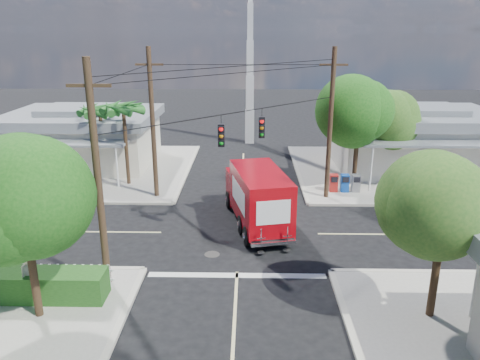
{
  "coord_description": "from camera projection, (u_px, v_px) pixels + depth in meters",
  "views": [
    {
      "loc": [
        0.49,
        -21.81,
        9.89
      ],
      "look_at": [
        0.0,
        2.0,
        2.2
      ],
      "focal_mm": 35.0,
      "sensor_mm": 36.0,
      "label": 1
    }
  ],
  "objects": [
    {
      "name": "sidewalk_nw",
      "position": [
        95.0,
        170.0,
        34.35
      ],
      "size": [
        14.12,
        14.12,
        0.14
      ],
      "color": "#9C978D",
      "rests_on": "ground"
    },
    {
      "name": "pedestrian",
      "position": [
        29.0,
        278.0,
        17.39
      ],
      "size": [
        0.72,
        0.81,
        1.86
      ],
      "primitive_type": "imported",
      "rotation": [
        0.0,
        0.0,
        1.06
      ],
      "color": "#BAB39C",
      "rests_on": "sidewalk_sw"
    },
    {
      "name": "tree_sw_front",
      "position": [
        23.0,
        206.0,
        15.43
      ],
      "size": [
        3.88,
        3.78,
        6.03
      ],
      "color": "#422D1C",
      "rests_on": "sidewalk_sw"
    },
    {
      "name": "building_nw",
      "position": [
        84.0,
        136.0,
        35.22
      ],
      "size": [
        10.8,
        10.2,
        4.3
      ],
      "color": "beige",
      "rests_on": "sidewalk_nw"
    },
    {
      "name": "picket_fence",
      "position": [
        38.0,
        275.0,
        18.42
      ],
      "size": [
        5.94,
        0.06,
        1.0
      ],
      "color": "silver",
      "rests_on": "sidewalk_sw"
    },
    {
      "name": "hedge_sw",
      "position": [
        24.0,
        285.0,
        17.66
      ],
      "size": [
        6.2,
        1.2,
        1.1
      ],
      "primitive_type": "cube",
      "color": "#1B4515",
      "rests_on": "sidewalk_sw"
    },
    {
      "name": "delivery_truck",
      "position": [
        257.0,
        196.0,
        24.39
      ],
      "size": [
        3.61,
        7.48,
        3.12
      ],
      "color": "black",
      "rests_on": "ground"
    },
    {
      "name": "utility_poles",
      "position": [
        209.0,
        136.0,
        23.92
      ],
      "size": [
        12.0,
        10.68,
        9.0
      ],
      "color": "#473321",
      "rests_on": "ground"
    },
    {
      "name": "palm_nw_back",
      "position": [
        100.0,
        112.0,
        31.12
      ],
      "size": [
        3.01,
        3.08,
        5.19
      ],
      "color": "#422D1C",
      "rests_on": "sidewalk_nw"
    },
    {
      "name": "sidewalk_ne",
      "position": [
        392.0,
        171.0,
        33.92
      ],
      "size": [
        14.12,
        14.12,
        0.14
      ],
      "color": "#9C978D",
      "rests_on": "ground"
    },
    {
      "name": "radio_tower",
      "position": [
        250.0,
        80.0,
        41.09
      ],
      "size": [
        0.8,
        0.8,
        17.0
      ],
      "color": "silver",
      "rests_on": "ground"
    },
    {
      "name": "tree_ne_back",
      "position": [
        391.0,
        120.0,
        30.85
      ],
      "size": [
        3.77,
        3.66,
        5.82
      ],
      "color": "#422D1C",
      "rests_on": "sidewalk_ne"
    },
    {
      "name": "parked_car",
      "position": [
        459.0,
        209.0,
        24.91
      ],
      "size": [
        5.66,
        3.1,
        1.5
      ],
      "primitive_type": "imported",
      "rotation": [
        0.0,
        0.0,
        1.68
      ],
      "color": "silver",
      "rests_on": "ground"
    },
    {
      "name": "palm_nw_front",
      "position": [
        123.0,
        110.0,
        29.54
      ],
      "size": [
        3.01,
        3.08,
        5.59
      ],
      "color": "#422D1C",
      "rests_on": "sidewalk_nw"
    },
    {
      "name": "building_ne",
      "position": [
        413.0,
        138.0,
        34.23
      ],
      "size": [
        11.8,
        10.2,
        4.5
      ],
      "color": "beige",
      "rests_on": "sidewalk_ne"
    },
    {
      "name": "tree_ne_front",
      "position": [
        359.0,
        117.0,
        28.63
      ],
      "size": [
        4.21,
        4.14,
        6.66
      ],
      "color": "#422D1C",
      "rests_on": "sidewalk_ne"
    },
    {
      "name": "ground",
      "position": [
        239.0,
        233.0,
        23.8
      ],
      "size": [
        120.0,
        120.0,
        0.0
      ],
      "primitive_type": "plane",
      "color": "black",
      "rests_on": "ground"
    },
    {
      "name": "vending_boxes",
      "position": [
        345.0,
        183.0,
        29.36
      ],
      "size": [
        1.9,
        0.5,
        1.1
      ],
      "color": "maroon",
      "rests_on": "sidewalk_ne"
    },
    {
      "name": "tree_se",
      "position": [
        445.0,
        214.0,
        15.53
      ],
      "size": [
        3.67,
        3.54,
        5.62
      ],
      "color": "#422D1C",
      "rests_on": "sidewalk_se"
    },
    {
      "name": "road_markings",
      "position": [
        239.0,
        246.0,
        22.4
      ],
      "size": [
        32.0,
        32.0,
        0.01
      ],
      "color": "beige",
      "rests_on": "ground"
    }
  ]
}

